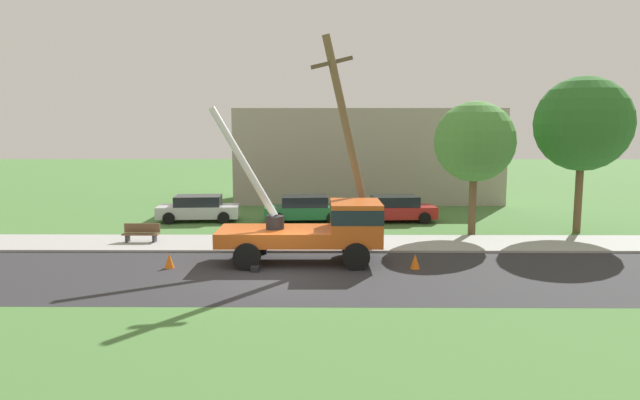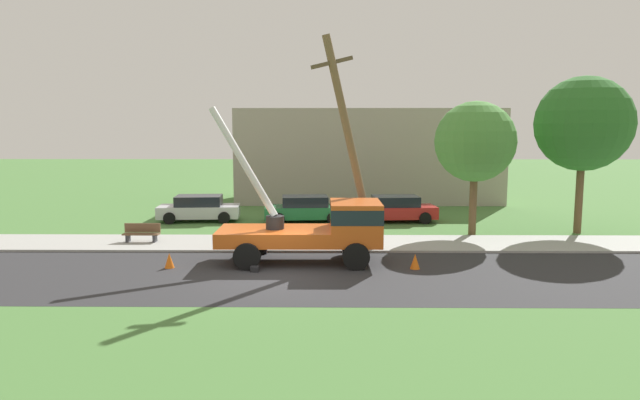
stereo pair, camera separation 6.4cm
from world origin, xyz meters
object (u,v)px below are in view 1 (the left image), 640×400
Objects in this scene: parked_sedan_red at (395,209)px; traffic_cone_ahead at (415,261)px; traffic_cone_behind at (169,261)px; utility_truck at (322,226)px; park_bench at (141,234)px; parked_sedan_silver at (199,208)px; leaning_utility_pole at (350,143)px; roadside_tree_far at (475,142)px; parked_sedan_green at (305,209)px; roadside_tree_near at (583,124)px.

traffic_cone_ahead is at bearing -93.02° from parked_sedan_red.
utility_truck is at bearing 9.85° from traffic_cone_behind.
parked_sedan_silver is at bearing 78.84° from park_bench.
traffic_cone_ahead is 12.29m from park_bench.
roadside_tree_far is at bearing 33.65° from leaning_utility_pole.
leaning_utility_pole is 15.70× the size of traffic_cone_behind.
leaning_utility_pole is at bearing 54.07° from utility_truck.
leaning_utility_pole reaches higher than roadside_tree_far.
utility_truck is at bearing 163.41° from traffic_cone_ahead.
roadside_tree_far reaches higher than traffic_cone_ahead.
utility_truck reaches higher than parked_sedan_red.
parked_sedan_silver is 10.84m from parked_sedan_red.
roadside_tree_far is at bearing -48.58° from parked_sedan_red.
leaning_utility_pole reaches higher than traffic_cone_ahead.
utility_truck is at bearing -125.93° from leaning_utility_pole.
parked_sedan_green is (-4.42, 10.29, 0.43)m from traffic_cone_ahead.
parked_sedan_red is (9.60, 10.32, 0.43)m from traffic_cone_behind.
parked_sedan_silver is at bearing 165.09° from roadside_tree_far.
traffic_cone_behind is at bearing -83.19° from parked_sedan_silver.
parked_sedan_silver is at bearing 170.31° from roadside_tree_near.
roadside_tree_near is (18.14, 7.06, 5.03)m from traffic_cone_behind.
traffic_cone_ahead is 10.39m from parked_sedan_red.
traffic_cone_ahead is 8.74m from roadside_tree_far.
traffic_cone_ahead is at bearing -48.45° from leaning_utility_pole.
traffic_cone_behind is at bearing -170.15° from utility_truck.
roadside_tree_near is at bearing 21.63° from leaning_utility_pole.
traffic_cone_behind is 20.11m from roadside_tree_near.
traffic_cone_ahead is 0.12× the size of parked_sedan_silver.
parked_sedan_silver reaches higher than traffic_cone_behind.
traffic_cone_ahead is at bearing -45.36° from parked_sedan_silver.
traffic_cone_behind is (-6.75, -2.54, -4.23)m from leaning_utility_pole.
park_bench is (-7.06, -5.93, -0.25)m from parked_sedan_green.
roadside_tree_far is at bearing -23.79° from parked_sedan_green.
utility_truck is at bearing -53.89° from parked_sedan_silver.
roadside_tree_far is (14.10, -3.76, 3.75)m from parked_sedan_silver.
traffic_cone_ahead is at bearing -0.31° from traffic_cone_behind.
roadside_tree_near reaches higher than traffic_cone_behind.
park_bench is at bearing -139.97° from parked_sedan_green.
utility_truck is 0.89× the size of roadside_tree_near.
parked_sedan_red is (4.97, 0.07, 0.00)m from parked_sedan_green.
utility_truck is 11.65m from parked_sedan_silver.
parked_sedan_green is at bearing 166.75° from roadside_tree_near.
utility_truck is 9.35m from parked_sedan_green.
roadside_tree_far reaches higher than traffic_cone_behind.
roadside_tree_near reaches higher than park_bench.
traffic_cone_behind is at bearing -132.93° from parked_sedan_red.
park_bench is at bearing -153.46° from parked_sedan_red.
parked_sedan_silver is at bearing 178.76° from parked_sedan_green.
park_bench is 0.25× the size of roadside_tree_far.
parked_sedan_silver is 2.83× the size of park_bench.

